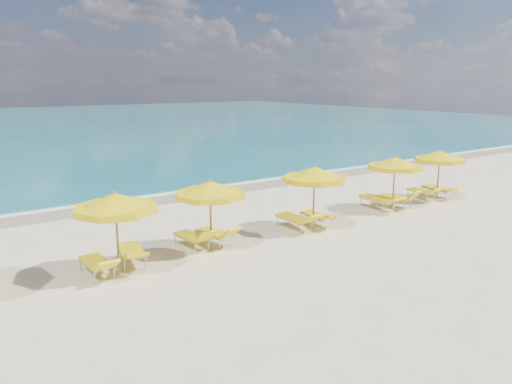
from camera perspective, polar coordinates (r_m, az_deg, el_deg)
ground_plane at (r=16.17m, az=3.06°, el=-5.11°), size 120.00×120.00×0.00m
ocean at (r=61.07m, az=-26.03°, el=6.74°), size 120.00×80.00×0.30m
wet_sand_band at (r=22.26m, az=-8.72°, el=-0.29°), size 120.00×2.60×0.01m
foam_line at (r=22.97m, az=-9.61°, el=0.08°), size 120.00×1.20×0.03m
whitecap_far at (r=40.44m, az=-9.03°, el=5.48°), size 18.00×0.30×0.05m
umbrella_1 at (r=13.12m, az=-15.79°, el=-1.27°), size 2.37×2.37×2.20m
umbrella_2 at (r=14.53m, az=-5.27°, el=0.24°), size 2.11×2.11×2.13m
umbrella_3 at (r=16.61m, az=6.69°, el=1.98°), size 2.68×2.68×2.20m
umbrella_4 at (r=19.89m, az=15.61°, el=3.15°), size 2.60×2.60×2.12m
umbrella_5 at (r=22.27m, az=20.27°, el=3.82°), size 2.75×2.75×2.12m
lounger_1_left at (r=13.61m, az=-17.66°, el=-8.27°), size 0.60×1.70×0.71m
lounger_1_right at (r=14.17m, az=-14.04°, el=-7.14°), size 0.98×1.98×0.69m
lounger_2_left at (r=15.17m, az=-7.27°, el=-5.59°), size 0.71×1.68×0.77m
lounger_2_right at (r=15.44m, az=-4.69°, el=-5.21°), size 0.79×1.70×0.74m
lounger_3_left at (r=16.94m, az=4.51°, el=-3.52°), size 0.67×1.84×0.76m
lounger_3_right at (r=17.54m, az=6.98°, el=-3.10°), size 0.63×1.70×0.63m
lounger_4_left at (r=20.09m, az=13.75°, el=-1.24°), size 0.84×2.04×0.71m
lounger_4_right at (r=20.67m, az=15.71°, el=-1.02°), size 0.77×1.72×0.82m
lounger_5_left at (r=22.31m, az=18.41°, el=-0.25°), size 0.76×1.70×0.67m
lounger_5_right at (r=22.99m, az=20.13°, el=0.02°), size 0.64×1.83×0.67m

